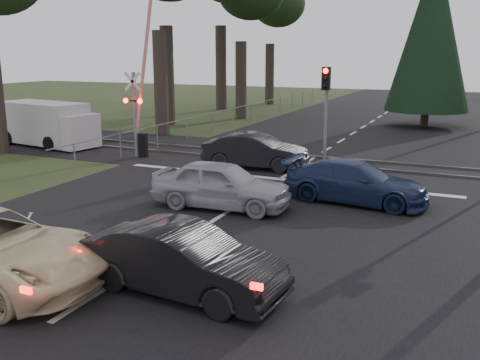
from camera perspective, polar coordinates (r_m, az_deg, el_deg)
The scene contains 15 objects.
ground at distance 13.04m, azimuth -8.11°, elevation -7.60°, with size 120.00×120.00×0.00m, color #283B1A.
road at distance 21.80m, azimuth 5.86°, elevation 1.08°, with size 14.00×100.00×0.01m, color black.
rail_corridor at distance 23.67m, azimuth 7.37°, elevation 2.03°, with size 120.00×8.00×0.01m, color black.
stop_line at distance 20.14m, azimuth 4.26°, elevation 0.10°, with size 13.00×0.35×0.00m, color silver.
rail_near at distance 22.91m, azimuth 6.80°, elevation 1.78°, with size 120.00×0.12×0.10m, color #59544C.
rail_far at distance 24.42m, azimuth 7.91°, elevation 2.47°, with size 120.00×0.12×0.10m, color #59544C.
crossing_signal at distance 24.49m, azimuth -10.70°, elevation 7.15°, with size 1.62×0.38×6.96m.
traffic_signal_center at distance 21.75m, azimuth 9.13°, elevation 8.42°, with size 0.32×0.48×4.10m.
conifer_tree at distance 36.42m, azimuth 19.76°, elevation 14.82°, with size 5.20×5.20×11.00m.
fence_left at distance 36.07m, azimuth 0.25°, elevation 6.06°, with size 0.10×36.00×1.20m, color slate, non-canonical shape.
dark_hatchback at distance 10.63m, azimuth -6.09°, elevation -8.58°, with size 1.44×4.14×1.36m, color black.
silver_car at distance 16.28m, azimuth -2.00°, elevation -0.50°, with size 1.72×4.28×1.46m, color #9EA0A6.
blue_sedan at distance 17.29m, azimuth 12.25°, elevation -0.21°, with size 1.84×4.54×1.32m, color #172546.
dark_car_far at distance 21.93m, azimuth 1.66°, elevation 3.10°, with size 1.50×4.30×1.42m, color black.
white_van at distance 28.83m, azimuth -19.71°, elevation 5.62°, with size 5.84×2.84×2.19m.
Camera 1 is at (6.54, -10.27, 4.66)m, focal length 40.00 mm.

